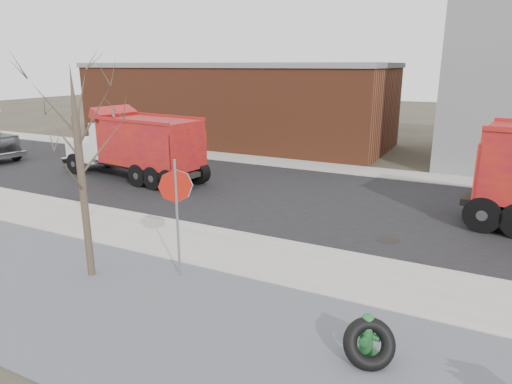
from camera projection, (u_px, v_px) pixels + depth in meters
The scene contains 12 objects.
ground at pixel (251, 261), 12.37m from camera, with size 120.00×120.00×0.00m, color #383328.
gravel_verge at pixel (173, 323), 9.36m from camera, with size 60.00×5.00×0.03m, color gray.
sidewalk at pixel (256, 257), 12.58m from camera, with size 60.00×2.50×0.06m, color #9E9B93.
curb at pixel (275, 240), 13.68m from camera, with size 60.00×0.15×0.11m, color #9E9B93.
road at pixel (326, 201), 17.77m from camera, with size 60.00×9.40×0.02m, color black.
far_sidewalk at pixel (363, 171), 22.65m from camera, with size 60.00×2.00×0.06m, color #9E9B93.
building_brick at pixel (237, 103), 30.61m from camera, with size 20.20×8.20×5.30m.
bare_tree at pixel (78, 146), 10.65m from camera, with size 3.20×3.20×5.20m.
fire_hydrant at pixel (367, 337), 8.22m from camera, with size 0.49×0.48×0.87m.
truck_tire at pixel (369, 344), 8.02m from camera, with size 1.14×1.03×0.91m.
stop_sign at pixel (176, 199), 10.94m from camera, with size 0.62×0.57×2.99m.
dump_truck_red_b at pixel (136, 144), 20.75m from camera, with size 7.72×3.00×3.23m.
Camera 1 is at (5.29, -10.10, 5.14)m, focal length 32.00 mm.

